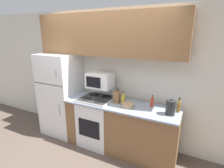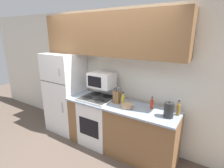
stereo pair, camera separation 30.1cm
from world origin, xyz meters
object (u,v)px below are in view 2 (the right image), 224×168
refrigerator (66,93)px  bottle_hot_sauce (152,104)px  stove (98,119)px  microwave (102,80)px  kettle (169,110)px  bottle_vinegar (178,109)px  bowl (127,106)px  bottle_cooking_spray (123,99)px  knife_block (117,97)px

refrigerator → bottle_hot_sauce: (1.92, 0.10, 0.14)m
stove → microwave: (0.01, 0.12, 0.77)m
stove → kettle: (1.32, -0.04, 0.54)m
microwave → bottle_hot_sauce: bearing=1.3°
stove → bottle_vinegar: bottle_vinegar is taller
bottle_hot_sauce → kettle: size_ratio=0.79×
bowl → bottle_hot_sauce: bottle_hot_sauce is taller
refrigerator → microwave: (0.92, 0.07, 0.40)m
bowl → bottle_hot_sauce: bearing=29.2°
bottle_cooking_spray → stove: bearing=-176.0°
knife_block → refrigerator: bearing=178.9°
bottle_hot_sauce → bottle_vinegar: bearing=-4.3°
refrigerator → knife_block: refrigerator is taller
stove → bottle_hot_sauce: size_ratio=5.57×
bottle_hot_sauce → bottle_vinegar: 0.43m
knife_block → bottle_cooking_spray: 0.12m
stove → bottle_hot_sauce: (1.00, 0.14, 0.50)m
bottle_vinegar → kettle: kettle is taller
knife_block → bottle_hot_sauce: size_ratio=1.40×
kettle → bottle_cooking_spray: bearing=174.5°
bottle_hot_sauce → bottle_cooking_spray: bearing=-167.8°
microwave → kettle: bearing=-6.9°
stove → bowl: stove is taller
bottle_cooking_spray → bottle_vinegar: (0.91, 0.07, 0.01)m
microwave → bottle_vinegar: size_ratio=1.95×
stove → kettle: kettle is taller
kettle → microwave: bearing=173.1°
stove → bottle_hot_sauce: 1.13m
stove → bowl: (0.65, -0.06, 0.46)m
refrigerator → bottle_cooking_spray: refrigerator is taller
stove → kettle: bearing=-1.8°
bottle_hot_sauce → knife_block: bearing=-168.7°
knife_block → bottle_cooking_spray: bearing=7.7°
bottle_vinegar → stove: bearing=-175.6°
bottle_hot_sauce → microwave: bearing=-178.7°
microwave → bottle_hot_sauce: (0.99, 0.02, -0.26)m
stove → knife_block: bearing=3.0°
refrigerator → microwave: refrigerator is taller
bottle_hot_sauce → bottle_cooking_spray: bottle_cooking_spray is taller
refrigerator → stove: bearing=-2.8°
bottle_vinegar → bowl: bearing=-168.0°
microwave → bottle_hot_sauce: size_ratio=2.34×
bowl → knife_block: bearing=162.3°
refrigerator → bottle_cooking_spray: (1.43, -0.01, 0.14)m
bottle_cooking_spray → bottle_vinegar: 0.91m
bowl → bottle_hot_sauce: (0.36, 0.20, 0.04)m
refrigerator → knife_block: 1.33m
bottle_hot_sauce → kettle: (0.32, -0.18, 0.04)m
bottle_vinegar → refrigerator: bearing=-178.4°
refrigerator → bottle_vinegar: bearing=1.6°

